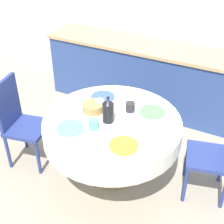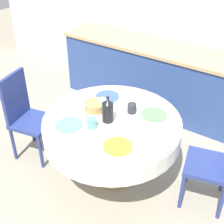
# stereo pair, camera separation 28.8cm
# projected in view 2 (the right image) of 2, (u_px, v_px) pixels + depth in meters

# --- Properties ---
(ground_plane) EXTENTS (12.00, 12.00, 0.00)m
(ground_plane) POSITION_uv_depth(u_px,v_px,m) (112.00, 175.00, 3.33)
(ground_plane) COLOR #9E937F
(wall_back) EXTENTS (7.00, 0.05, 2.60)m
(wall_back) POSITION_uv_depth(u_px,v_px,m) (195.00, 11.00, 3.86)
(wall_back) COLOR silver
(wall_back) RESTS_ON ground_plane
(kitchen_counter) EXTENTS (3.24, 0.64, 0.89)m
(kitchen_counter) POSITION_uv_depth(u_px,v_px,m) (175.00, 83.00, 4.10)
(kitchen_counter) COLOR #2D4784
(kitchen_counter) RESTS_ON ground_plane
(dining_table) EXTENTS (1.32, 1.32, 0.73)m
(dining_table) POSITION_uv_depth(u_px,v_px,m) (112.00, 130.00, 2.99)
(dining_table) COLOR tan
(dining_table) RESTS_ON ground_plane
(chair_left) EXTENTS (0.49, 0.49, 0.98)m
(chair_left) POSITION_uv_depth(u_px,v_px,m) (219.00, 159.00, 2.74)
(chair_left) COLOR navy
(chair_left) RESTS_ON ground_plane
(chair_right) EXTENTS (0.47, 0.47, 0.98)m
(chair_right) POSITION_uv_depth(u_px,v_px,m) (26.00, 113.00, 3.35)
(chair_right) COLOR navy
(chair_right) RESTS_ON ground_plane
(plate_near_left) EXTENTS (0.25, 0.25, 0.01)m
(plate_near_left) POSITION_uv_depth(u_px,v_px,m) (69.00, 125.00, 2.84)
(plate_near_left) COLOR #60BCB7
(plate_near_left) RESTS_ON dining_table
(cup_near_left) EXTENTS (0.09, 0.09, 0.10)m
(cup_near_left) POSITION_uv_depth(u_px,v_px,m) (92.00, 123.00, 2.79)
(cup_near_left) COLOR #5BA39E
(cup_near_left) RESTS_ON dining_table
(plate_near_right) EXTENTS (0.25, 0.25, 0.01)m
(plate_near_right) POSITION_uv_depth(u_px,v_px,m) (118.00, 146.00, 2.59)
(plate_near_right) COLOR yellow
(plate_near_right) RESTS_ON dining_table
(cup_near_right) EXTENTS (0.09, 0.09, 0.10)m
(cup_near_right) POSITION_uv_depth(u_px,v_px,m) (122.00, 128.00, 2.73)
(cup_near_right) COLOR white
(cup_near_right) RESTS_ON dining_table
(plate_far_left) EXTENTS (0.25, 0.25, 0.01)m
(plate_far_left) POSITION_uv_depth(u_px,v_px,m) (107.00, 96.00, 3.26)
(plate_far_left) COLOR #3856AD
(plate_far_left) RESTS_ON dining_table
(cup_far_left) EXTENTS (0.09, 0.09, 0.10)m
(cup_far_left) POSITION_uv_depth(u_px,v_px,m) (102.00, 103.00, 3.06)
(cup_far_left) COLOR white
(cup_far_left) RESTS_ON dining_table
(plate_far_right) EXTENTS (0.25, 0.25, 0.01)m
(plate_far_right) POSITION_uv_depth(u_px,v_px,m) (154.00, 114.00, 2.98)
(plate_far_right) COLOR #5BA85B
(plate_far_right) RESTS_ON dining_table
(cup_far_right) EXTENTS (0.09, 0.09, 0.10)m
(cup_far_right) POSITION_uv_depth(u_px,v_px,m) (132.00, 108.00, 2.99)
(cup_far_right) COLOR #28282D
(cup_far_right) RESTS_ON dining_table
(coffee_carafe) EXTENTS (0.11, 0.11, 0.27)m
(coffee_carafe) POSITION_uv_depth(u_px,v_px,m) (108.00, 110.00, 2.84)
(coffee_carafe) COLOR black
(coffee_carafe) RESTS_ON dining_table
(bread_basket) EXTENTS (0.21, 0.21, 0.08)m
(bread_basket) POSITION_uv_depth(u_px,v_px,m) (95.00, 106.00, 3.04)
(bread_basket) COLOR #AD844C
(bread_basket) RESTS_ON dining_table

